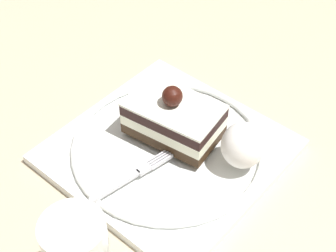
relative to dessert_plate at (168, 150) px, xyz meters
name	(u,v)px	position (x,y,z in m)	size (l,w,h in m)	color
ground_plane	(196,156)	(-0.02, -0.02, -0.01)	(2.40, 2.40, 0.00)	#BBAA8B
dessert_plate	(168,150)	(0.00, 0.00, 0.00)	(0.27, 0.27, 0.02)	white
cake_slice	(174,118)	(0.01, -0.02, 0.03)	(0.12, 0.09, 0.07)	#311F10
whipped_cream_dollop	(243,145)	(-0.08, -0.04, 0.04)	(0.05, 0.05, 0.06)	white
fork	(134,175)	(-0.01, 0.06, 0.01)	(0.02, 0.11, 0.00)	silver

